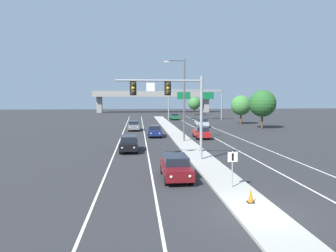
# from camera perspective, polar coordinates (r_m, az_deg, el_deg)

# --- Properties ---
(ground_plane) EXTENTS (260.00, 260.00, 0.00)m
(ground_plane) POSITION_cam_1_polar(r_m,az_deg,el_deg) (16.03, 16.04, -15.21)
(ground_plane) COLOR #28282B
(median_island) EXTENTS (2.40, 110.00, 0.15)m
(median_island) POSITION_cam_1_polar(r_m,az_deg,el_deg) (32.89, 4.45, -4.30)
(median_island) COLOR #9E9B93
(median_island) RESTS_ON ground
(lane_stripe_oncoming_center) EXTENTS (0.14, 100.00, 0.01)m
(lane_stripe_oncoming_center) POSITION_cam_1_polar(r_m,az_deg,el_deg) (39.34, -4.10, -2.81)
(lane_stripe_oncoming_center) COLOR silver
(lane_stripe_oncoming_center) RESTS_ON ground
(lane_stripe_receding_center) EXTENTS (0.14, 100.00, 0.01)m
(lane_stripe_receding_center) POSITION_cam_1_polar(r_m,az_deg,el_deg) (40.66, 9.28, -2.60)
(lane_stripe_receding_center) COLOR silver
(lane_stripe_receding_center) RESTS_ON ground
(edge_stripe_left) EXTENTS (0.14, 100.00, 0.01)m
(edge_stripe_left) POSITION_cam_1_polar(r_m,az_deg,el_deg) (39.40, -8.91, -2.85)
(edge_stripe_left) COLOR silver
(edge_stripe_left) RESTS_ON ground
(edge_stripe_right) EXTENTS (0.14, 100.00, 0.01)m
(edge_stripe_right) POSITION_cam_1_polar(r_m,az_deg,el_deg) (41.62, 13.68, -2.50)
(edge_stripe_right) COLOR silver
(edge_stripe_right) RESTS_ON ground
(overhead_signal_mast) EXTENTS (7.43, 0.44, 7.20)m
(overhead_signal_mast) POSITION_cam_1_polar(r_m,az_deg,el_deg) (26.68, 1.14, 4.84)
(overhead_signal_mast) COLOR gray
(overhead_signal_mast) RESTS_ON median_island
(median_sign_post) EXTENTS (0.60, 0.10, 2.20)m
(median_sign_post) POSITION_cam_1_polar(r_m,az_deg,el_deg) (19.20, 11.69, -6.75)
(median_sign_post) COLOR gray
(median_sign_post) RESTS_ON median_island
(street_lamp_median) EXTENTS (2.58, 0.28, 10.00)m
(street_lamp_median) POSITION_cam_1_polar(r_m,az_deg,el_deg) (38.32, 2.66, 5.66)
(street_lamp_median) COLOR #4C4C51
(street_lamp_median) RESTS_ON median_island
(car_oncoming_darkred) EXTENTS (1.86, 4.49, 1.58)m
(car_oncoming_darkred) POSITION_cam_1_polar(r_m,az_deg,el_deg) (21.43, 1.42, -7.47)
(car_oncoming_darkred) COLOR #5B0F14
(car_oncoming_darkred) RESTS_ON ground
(car_oncoming_black) EXTENTS (1.83, 4.47, 1.58)m
(car_oncoming_black) POSITION_cam_1_polar(r_m,az_deg,el_deg) (32.32, -7.14, -3.16)
(car_oncoming_black) COLOR black
(car_oncoming_black) RESTS_ON ground
(car_oncoming_navy) EXTENTS (1.84, 4.48, 1.58)m
(car_oncoming_navy) POSITION_cam_1_polar(r_m,az_deg,el_deg) (43.85, -2.49, -0.89)
(car_oncoming_navy) COLOR #141E4C
(car_oncoming_navy) RESTS_ON ground
(car_oncoming_grey) EXTENTS (1.88, 4.50, 1.58)m
(car_oncoming_grey) POSITION_cam_1_polar(r_m,az_deg,el_deg) (52.26, -6.29, 0.09)
(car_oncoming_grey) COLOR slate
(car_oncoming_grey) RESTS_ON ground
(car_receding_red) EXTENTS (1.88, 4.49, 1.58)m
(car_receding_red) POSITION_cam_1_polar(r_m,az_deg,el_deg) (42.34, 6.11, -1.14)
(car_receding_red) COLOR maroon
(car_receding_red) RESTS_ON ground
(car_receding_silver) EXTENTS (1.84, 4.48, 1.58)m
(car_receding_silver) POSITION_cam_1_polar(r_m,az_deg,el_deg) (58.32, 6.18, 0.63)
(car_receding_silver) COLOR #B7B7BC
(car_receding_silver) RESTS_ON ground
(car_receding_green) EXTENTS (1.84, 4.48, 1.58)m
(car_receding_green) POSITION_cam_1_polar(r_m,az_deg,el_deg) (76.25, 1.15, 1.76)
(car_receding_green) COLOR #195633
(car_receding_green) RESTS_ON ground
(traffic_cone_median_nose) EXTENTS (0.36, 0.36, 0.74)m
(traffic_cone_median_nose) POSITION_cam_1_polar(r_m,az_deg,el_deg) (16.96, 14.87, -12.21)
(traffic_cone_median_nose) COLOR black
(traffic_cone_median_nose) RESTS_ON median_island
(highway_sign_gantry) EXTENTS (13.28, 0.42, 7.50)m
(highway_sign_gantry) POSITION_cam_1_polar(r_m,az_deg,el_deg) (75.77, 5.03, 5.76)
(highway_sign_gantry) COLOR gray
(highway_sign_gantry) RESTS_ON ground
(overpass_bridge) EXTENTS (42.40, 6.40, 7.65)m
(overpass_bridge) POSITION_cam_1_polar(r_m,az_deg,el_deg) (112.52, -2.66, 5.44)
(overpass_bridge) COLOR gray
(overpass_bridge) RESTS_ON ground
(tree_far_right_c) EXTENTS (4.09, 4.09, 5.92)m
(tree_far_right_c) POSITION_cam_1_polar(r_m,az_deg,el_deg) (65.64, 13.20, 3.70)
(tree_far_right_c) COLOR #4C3823
(tree_far_right_c) RESTS_ON ground
(tree_far_right_b) EXTENTS (4.68, 4.68, 6.77)m
(tree_far_right_b) POSITION_cam_1_polar(r_m,az_deg,el_deg) (57.19, 16.88, 3.95)
(tree_far_right_b) COLOR #4C3823
(tree_far_right_b) RESTS_ON ground
(tree_far_right_a) EXTENTS (3.82, 3.82, 5.53)m
(tree_far_right_a) POSITION_cam_1_polar(r_m,az_deg,el_deg) (95.95, 4.84, 4.14)
(tree_far_right_a) COLOR #4C3823
(tree_far_right_a) RESTS_ON ground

